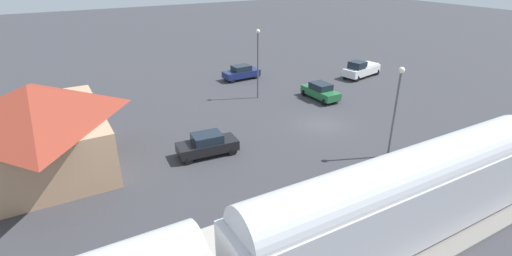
{
  "coord_description": "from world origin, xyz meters",
  "views": [
    {
      "loc": [
        -24.12,
        20.67,
        13.64
      ],
      "look_at": [
        0.35,
        6.7,
        1.0
      ],
      "focal_mm": 26.56,
      "sensor_mm": 36.0,
      "label": 1
    }
  ],
  "objects": [
    {
      "name": "ground_plane",
      "position": [
        0.0,
        0.0,
        0.0
      ],
      "size": [
        200.0,
        200.0,
        0.0
      ],
      "primitive_type": "plane",
      "color": "#38383D"
    },
    {
      "name": "pickup_white",
      "position": [
        9.42,
        -13.61,
        1.03
      ],
      "size": [
        3.0,
        5.68,
        2.14
      ],
      "color": "white",
      "rests_on": "ground"
    },
    {
      "name": "sedan_navy",
      "position": [
        15.99,
        -0.15,
        0.88
      ],
      "size": [
        2.03,
        4.57,
        1.74
      ],
      "color": "navy",
      "rests_on": "ground"
    },
    {
      "name": "platform",
      "position": [
        -10.0,
        0.0,
        0.15
      ],
      "size": [
        3.2,
        46.0,
        0.3
      ],
      "color": "#A8A399",
      "rests_on": "ground"
    },
    {
      "name": "sedan_green",
      "position": [
        5.48,
        -4.06,
        0.88
      ],
      "size": [
        4.53,
        2.33,
        1.74
      ],
      "color": "#236638",
      "rests_on": "ground"
    },
    {
      "name": "station_building",
      "position": [
        4.0,
        22.0,
        3.15
      ],
      "size": [
        12.1,
        9.19,
        6.07
      ],
      "color": "tan",
      "rests_on": "ground"
    },
    {
      "name": "railway_track",
      "position": [
        -14.0,
        0.0,
        0.09
      ],
      "size": [
        4.8,
        70.0,
        0.3
      ],
      "color": "slate",
      "rests_on": "ground"
    },
    {
      "name": "sedan_black",
      "position": [
        -0.23,
        11.25,
        0.88
      ],
      "size": [
        2.21,
        4.64,
        1.74
      ],
      "color": "black",
      "rests_on": "ground"
    },
    {
      "name": "light_pole_near_platform",
      "position": [
        -7.2,
        -0.44,
        4.42
      ],
      "size": [
        0.44,
        0.44,
        6.91
      ],
      "color": "#515156",
      "rests_on": "ground"
    },
    {
      "name": "pedestrian_on_platform",
      "position": [
        -10.66,
        -7.9,
        1.28
      ],
      "size": [
        0.36,
        0.36,
        1.71
      ],
      "color": "brown",
      "rests_on": "platform"
    },
    {
      "name": "light_pole_lot_center",
      "position": [
        9.09,
        1.5,
        4.59
      ],
      "size": [
        0.44,
        0.44,
        7.23
      ],
      "color": "#515156",
      "rests_on": "ground"
    },
    {
      "name": "pedestrian_waiting_far",
      "position": [
        -10.08,
        -5.96,
        1.28
      ],
      "size": [
        0.36,
        0.36,
        1.71
      ],
      "color": "#333338",
      "rests_on": "platform"
    }
  ]
}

